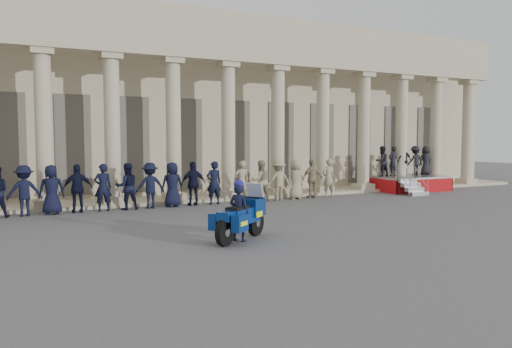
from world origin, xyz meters
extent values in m
plane|color=#4B4B4E|center=(0.00, 0.00, 0.00)|extent=(90.00, 90.00, 0.00)
cube|color=tan|center=(0.00, 15.00, 4.50)|extent=(40.00, 10.00, 9.00)
cube|color=tan|center=(0.00, 8.80, 0.07)|extent=(40.00, 2.60, 0.15)
cube|color=tan|center=(0.00, 8.00, 6.79)|extent=(35.80, 1.00, 1.00)
cube|color=tan|center=(0.00, 8.00, 7.89)|extent=(35.80, 1.00, 1.20)
cube|color=tan|center=(-6.50, 8.00, 0.30)|extent=(0.90, 0.90, 0.30)
cylinder|color=tan|center=(-6.50, 8.00, 3.25)|extent=(0.64, 0.64, 5.60)
cube|color=tan|center=(-6.50, 8.00, 6.17)|extent=(0.85, 0.85, 0.24)
cube|color=tan|center=(-3.90, 8.00, 0.30)|extent=(0.90, 0.90, 0.30)
cylinder|color=tan|center=(-3.90, 8.00, 3.25)|extent=(0.64, 0.64, 5.60)
cube|color=tan|center=(-3.90, 8.00, 6.17)|extent=(0.85, 0.85, 0.24)
cube|color=tan|center=(-1.30, 8.00, 0.30)|extent=(0.90, 0.90, 0.30)
cylinder|color=tan|center=(-1.30, 8.00, 3.25)|extent=(0.64, 0.64, 5.60)
cube|color=tan|center=(-1.30, 8.00, 6.17)|extent=(0.85, 0.85, 0.24)
cube|color=tan|center=(1.30, 8.00, 0.30)|extent=(0.90, 0.90, 0.30)
cylinder|color=tan|center=(1.30, 8.00, 3.25)|extent=(0.64, 0.64, 5.60)
cube|color=tan|center=(1.30, 8.00, 6.17)|extent=(0.85, 0.85, 0.24)
cube|color=tan|center=(3.90, 8.00, 0.30)|extent=(0.90, 0.90, 0.30)
cylinder|color=tan|center=(3.90, 8.00, 3.25)|extent=(0.64, 0.64, 5.60)
cube|color=tan|center=(3.90, 8.00, 6.17)|extent=(0.85, 0.85, 0.24)
cube|color=tan|center=(6.50, 8.00, 0.30)|extent=(0.90, 0.90, 0.30)
cylinder|color=tan|center=(6.50, 8.00, 3.25)|extent=(0.64, 0.64, 5.60)
cube|color=tan|center=(6.50, 8.00, 6.17)|extent=(0.85, 0.85, 0.24)
cube|color=tan|center=(9.10, 8.00, 0.30)|extent=(0.90, 0.90, 0.30)
cylinder|color=tan|center=(9.10, 8.00, 3.25)|extent=(0.64, 0.64, 5.60)
cube|color=tan|center=(9.10, 8.00, 6.17)|extent=(0.85, 0.85, 0.24)
cube|color=tan|center=(11.70, 8.00, 0.30)|extent=(0.90, 0.90, 0.30)
cylinder|color=tan|center=(11.70, 8.00, 3.25)|extent=(0.64, 0.64, 5.60)
cube|color=tan|center=(11.70, 8.00, 6.17)|extent=(0.85, 0.85, 0.24)
cube|color=tan|center=(14.30, 8.00, 0.30)|extent=(0.90, 0.90, 0.30)
cylinder|color=tan|center=(14.30, 8.00, 3.25)|extent=(0.64, 0.64, 5.60)
cube|color=tan|center=(14.30, 8.00, 6.17)|extent=(0.85, 0.85, 0.24)
cube|color=tan|center=(16.90, 8.00, 0.30)|extent=(0.90, 0.90, 0.30)
cylinder|color=tan|center=(16.90, 8.00, 3.25)|extent=(0.64, 0.64, 5.60)
cube|color=tan|center=(16.90, 8.00, 6.17)|extent=(0.85, 0.85, 0.24)
cube|color=black|center=(-7.80, 10.02, 2.55)|extent=(1.30, 0.12, 4.20)
cube|color=black|center=(-5.20, 10.02, 2.55)|extent=(1.30, 0.12, 4.20)
cube|color=black|center=(-2.60, 10.02, 2.55)|extent=(1.30, 0.12, 4.20)
cube|color=black|center=(0.00, 10.02, 2.55)|extent=(1.30, 0.12, 4.20)
cube|color=black|center=(2.60, 10.02, 2.55)|extent=(1.30, 0.12, 4.20)
cube|color=black|center=(5.20, 10.02, 2.55)|extent=(1.30, 0.12, 4.20)
cube|color=black|center=(7.80, 10.02, 2.55)|extent=(1.30, 0.12, 4.20)
cube|color=black|center=(10.40, 10.02, 2.55)|extent=(1.30, 0.12, 4.20)
cube|color=black|center=(13.00, 10.02, 2.55)|extent=(1.30, 0.12, 4.20)
cube|color=black|center=(15.60, 10.02, 2.55)|extent=(1.30, 0.12, 4.20)
imported|color=black|center=(-7.29, 6.87, 0.93)|extent=(1.20, 0.69, 1.86)
imported|color=black|center=(-6.36, 6.87, 0.93)|extent=(0.91, 0.59, 1.86)
imported|color=black|center=(-5.44, 6.87, 0.93)|extent=(1.09, 0.45, 1.86)
imported|color=black|center=(-4.51, 6.87, 0.93)|extent=(0.68, 0.45, 1.86)
imported|color=black|center=(-3.58, 6.87, 0.93)|extent=(0.90, 0.70, 1.86)
imported|color=black|center=(-2.65, 6.87, 0.93)|extent=(1.20, 0.69, 1.86)
imported|color=black|center=(-1.73, 6.87, 0.93)|extent=(0.91, 0.59, 1.86)
imported|color=black|center=(-0.80, 6.87, 0.93)|extent=(1.09, 0.45, 1.86)
imported|color=black|center=(0.13, 6.87, 0.93)|extent=(0.68, 0.45, 1.86)
imported|color=gray|center=(1.45, 6.87, 0.93)|extent=(0.68, 0.45, 1.86)
imported|color=gray|center=(2.38, 6.87, 0.93)|extent=(0.90, 0.70, 1.86)
imported|color=gray|center=(3.31, 6.87, 0.93)|extent=(1.20, 0.69, 1.86)
imported|color=gray|center=(4.24, 6.87, 0.93)|extent=(0.91, 0.59, 1.86)
imported|color=gray|center=(5.16, 6.87, 0.93)|extent=(1.09, 0.45, 1.86)
imported|color=gray|center=(6.09, 6.87, 0.93)|extent=(0.68, 0.45, 1.86)
cube|color=gray|center=(11.81, 7.63, 0.75)|extent=(3.97, 2.83, 0.10)
cube|color=#A40D11|center=(11.81, 6.23, 0.35)|extent=(3.97, 0.04, 0.70)
cube|color=#A40D11|center=(9.85, 7.63, 0.35)|extent=(0.04, 2.83, 0.70)
cube|color=#A40D11|center=(13.77, 7.63, 0.35)|extent=(0.04, 2.83, 0.70)
cube|color=gray|center=(10.43, 5.31, 0.10)|extent=(1.10, 0.28, 0.20)
cube|color=gray|center=(10.43, 5.59, 0.30)|extent=(1.10, 0.28, 0.20)
cube|color=gray|center=(10.43, 5.87, 0.50)|extent=(1.10, 0.28, 0.20)
cube|color=gray|center=(10.43, 6.15, 0.70)|extent=(1.10, 0.28, 0.20)
cylinder|color=gray|center=(11.81, 9.00, 1.30)|extent=(3.97, 0.04, 0.04)
imported|color=black|center=(10.21, 7.83, 1.62)|extent=(0.79, 0.62, 1.63)
imported|color=black|center=(11.01, 7.83, 1.62)|extent=(0.59, 0.39, 1.63)
imported|color=black|center=(11.81, 7.83, 1.62)|extent=(0.95, 0.40, 1.63)
imported|color=black|center=(12.61, 7.83, 1.62)|extent=(1.05, 0.60, 1.63)
imported|color=black|center=(13.41, 7.83, 1.62)|extent=(0.80, 0.52, 1.63)
cylinder|color=black|center=(-1.39, -0.18, 0.37)|extent=(0.70, 0.55, 0.74)
cylinder|color=black|center=(-2.77, -1.13, 0.37)|extent=(0.70, 0.55, 0.74)
cube|color=navy|center=(-2.04, -0.63, 0.69)|extent=(1.32, 1.12, 0.42)
cube|color=navy|center=(-1.58, -0.31, 0.87)|extent=(0.84, 0.83, 0.50)
cube|color=silver|center=(-1.58, -0.31, 0.61)|extent=(0.39, 0.42, 0.13)
cube|color=#B2BFCC|center=(-1.42, -0.20, 1.25)|extent=(0.48, 0.56, 0.60)
cube|color=black|center=(-2.22, -0.75, 0.92)|extent=(0.81, 0.72, 0.11)
cube|color=navy|center=(-2.73, -1.10, 0.78)|extent=(0.54, 0.53, 0.25)
cube|color=navy|center=(-2.43, -1.33, 0.61)|extent=(0.55, 0.49, 0.45)
cube|color=#E0F20C|center=(-2.43, -1.33, 0.61)|extent=(0.43, 0.41, 0.11)
cube|color=navy|center=(-2.84, -0.74, 0.61)|extent=(0.55, 0.49, 0.45)
cube|color=#E0F20C|center=(-2.84, -0.74, 0.61)|extent=(0.43, 0.41, 0.11)
cylinder|color=silver|center=(-2.65, -0.72, 0.34)|extent=(0.62, 0.47, 0.11)
cylinder|color=black|center=(-1.58, -0.31, 1.14)|extent=(0.48, 0.67, 0.04)
imported|color=black|center=(-2.18, -0.72, 0.81)|extent=(0.65, 0.70, 1.61)
sphere|color=navy|center=(-2.18, -0.72, 1.56)|extent=(0.28, 0.28, 0.28)
camera|label=1|loc=(-7.84, -13.04, 2.80)|focal=35.00mm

